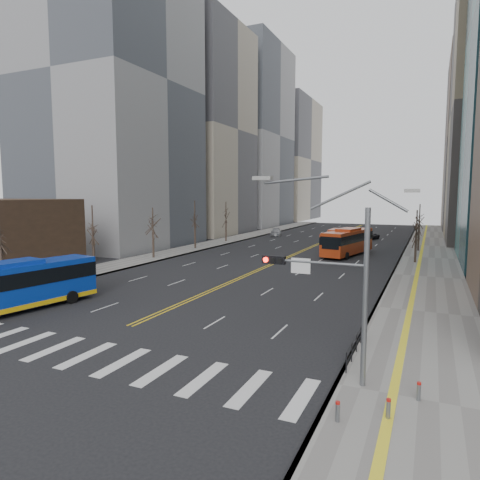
# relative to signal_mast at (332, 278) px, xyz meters

# --- Properties ---
(ground) EXTENTS (220.00, 220.00, 0.00)m
(ground) POSITION_rel_signal_mast_xyz_m (-13.77, -2.00, -4.86)
(ground) COLOR black
(sidewalk_right) EXTENTS (7.00, 130.00, 0.15)m
(sidewalk_right) POSITION_rel_signal_mast_xyz_m (3.73, 43.00, -4.78)
(sidewalk_right) COLOR slate
(sidewalk_right) RESTS_ON ground
(sidewalk_left) EXTENTS (5.00, 130.00, 0.15)m
(sidewalk_left) POSITION_rel_signal_mast_xyz_m (-30.27, 43.00, -4.78)
(sidewalk_left) COLOR slate
(sidewalk_left) RESTS_ON ground
(crosswalk) EXTENTS (26.70, 4.00, 0.01)m
(crosswalk) POSITION_rel_signal_mast_xyz_m (-13.77, -2.00, -4.85)
(crosswalk) COLOR silver
(crosswalk) RESTS_ON ground
(centerline) EXTENTS (0.55, 100.00, 0.01)m
(centerline) POSITION_rel_signal_mast_xyz_m (-13.77, 53.00, -4.85)
(centerline) COLOR gold
(centerline) RESTS_ON ground
(office_towers) EXTENTS (83.00, 134.00, 58.00)m
(office_towers) POSITION_rel_signal_mast_xyz_m (-13.64, 66.51, 19.07)
(office_towers) COLOR gray
(office_towers) RESTS_ON ground
(signal_mast) EXTENTS (5.37, 0.37, 9.39)m
(signal_mast) POSITION_rel_signal_mast_xyz_m (0.00, 0.00, 0.00)
(signal_mast) COLOR slate
(signal_mast) RESTS_ON ground
(pedestrian_railing) EXTENTS (0.06, 6.06, 1.02)m
(pedestrian_railing) POSITION_rel_signal_mast_xyz_m (0.53, 4.00, -4.03)
(pedestrian_railing) COLOR black
(pedestrian_railing) RESTS_ON sidewalk_right
(bollards) EXTENTS (2.87, 3.17, 0.78)m
(bollards) POSITION_rel_signal_mast_xyz_m (2.50, -2.16, -4.30)
(bollards) COLOR slate
(bollards) RESTS_ON sidewalk_right
(street_trees) EXTENTS (35.20, 47.20, 7.60)m
(street_trees) POSITION_rel_signal_mast_xyz_m (-20.94, 32.55, 0.02)
(street_trees) COLOR black
(street_trees) RESTS_ON ground
(blue_bus) EXTENTS (4.86, 13.23, 3.75)m
(blue_bus) POSITION_rel_signal_mast_xyz_m (-23.68, 2.00, -2.89)
(blue_bus) COLOR #0B34B3
(blue_bus) RESTS_ON ground
(red_bus_near) EXTENTS (2.98, 11.45, 3.62)m
(red_bus_near) POSITION_rel_signal_mast_xyz_m (-8.19, 42.05, -2.85)
(red_bus_near) COLOR #A53111
(red_bus_near) RESTS_ON ground
(red_bus_far) EXTENTS (5.17, 12.46, 3.83)m
(red_bus_far) POSITION_rel_signal_mast_xyz_m (-6.64, 41.64, -2.73)
(red_bus_far) COLOR #A53111
(red_bus_far) RESTS_ON ground
(car_white) EXTENTS (3.05, 4.42, 1.38)m
(car_white) POSITION_rel_signal_mast_xyz_m (-25.50, 4.00, -4.17)
(car_white) COLOR white
(car_white) RESTS_ON ground
(car_dark_mid) EXTENTS (2.90, 4.52, 1.43)m
(car_dark_mid) POSITION_rel_signal_mast_xyz_m (-8.29, 42.84, -4.14)
(car_dark_mid) COLOR black
(car_dark_mid) RESTS_ON ground
(car_silver) EXTENTS (3.49, 5.48, 1.48)m
(car_silver) POSITION_rel_signal_mast_xyz_m (-25.20, 64.02, -4.12)
(car_silver) COLOR #999A9E
(car_silver) RESTS_ON ground
(car_dark_far) EXTENTS (3.52, 4.80, 1.21)m
(car_dark_far) POSITION_rel_signal_mast_xyz_m (-6.67, 64.64, -4.25)
(car_dark_far) COLOR black
(car_dark_far) RESTS_ON ground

